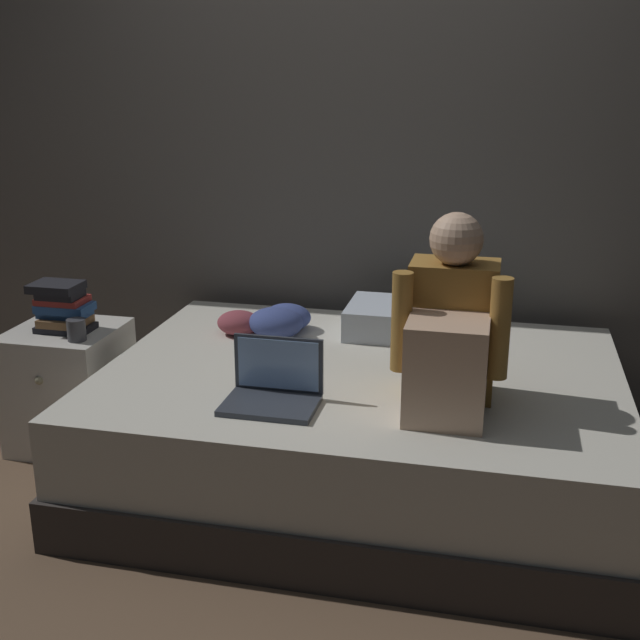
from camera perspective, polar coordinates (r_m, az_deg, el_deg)
The scene contains 10 objects.
ground_plane at distance 3.10m, azimuth -1.92°, elevation -13.54°, with size 8.00×8.00×0.00m, color brown.
wall_back at distance 3.83m, azimuth 2.62°, elevation 13.81°, with size 5.60×0.10×2.70m, color #605B56.
bed at distance 3.21m, azimuth 2.91°, elevation -7.56°, with size 2.00×1.50×0.49m.
nightstand at distance 3.68m, azimuth -17.29°, elevation -4.54°, with size 0.44×0.46×0.53m.
person_sitting at distance 2.75m, azimuth 9.21°, elevation -1.02°, with size 0.39×0.44×0.66m.
laptop at distance 2.79m, azimuth -3.31°, elevation -4.84°, with size 0.32×0.23×0.22m.
pillow at distance 3.49m, azimuth 6.60°, elevation -0.03°, with size 0.56×0.36×0.13m, color silver.
book_stack at distance 3.55m, azimuth -17.75°, elevation 0.87°, with size 0.24×0.17×0.21m.
mug at distance 3.42m, azimuth -16.86°, elevation -0.67°, with size 0.08×0.08×0.09m, color #3D3D42.
clothes_pile at distance 3.48m, azimuth -3.49°, elevation -0.07°, with size 0.39×0.30×0.13m.
Camera 1 is at (0.70, -2.56, 1.61)m, focal length 45.22 mm.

